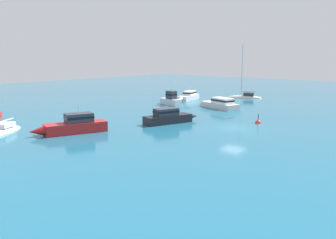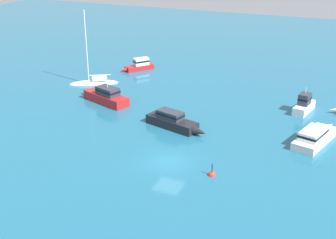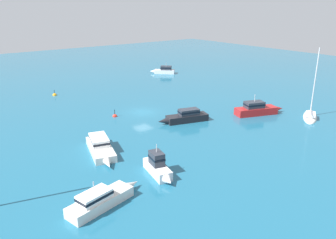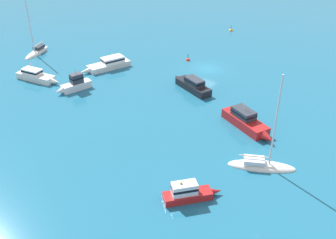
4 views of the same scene
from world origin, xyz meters
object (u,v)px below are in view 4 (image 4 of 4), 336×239
(channel_buoy, at_px, (231,31))
(ketch, at_px, (37,52))
(mooring_buoy, at_px, (188,60))
(motor_cruiser, at_px, (192,84))
(launch, at_px, (36,76))
(motor_cruiser_2, at_px, (75,84))
(cabin_cruiser, at_px, (246,121))
(motor_cruiser_1, at_px, (109,64))
(ketch_1, at_px, (261,165))
(launch_1, at_px, (188,192))

(channel_buoy, bearing_deg, ketch, -30.85)
(ketch, bearing_deg, mooring_buoy, 99.21)
(motor_cruiser, bearing_deg, launch, 48.22)
(motor_cruiser_2, relative_size, cabin_cruiser, 0.66)
(motor_cruiser_1, bearing_deg, mooring_buoy, 159.81)
(ketch_1, xyz_separation_m, channel_buoy, (-34.61, -25.24, -0.16))
(cabin_cruiser, height_order, channel_buoy, cabin_cruiser)
(motor_cruiser, distance_m, motor_cruiser_1, 14.26)
(motor_cruiser, bearing_deg, cabin_cruiser, 175.97)
(launch_1, xyz_separation_m, motor_cruiser_2, (-7.53, -24.97, 0.10))
(launch_1, bearing_deg, launch, 115.82)
(motor_cruiser, bearing_deg, launch_1, 142.16)
(cabin_cruiser, height_order, mooring_buoy, cabin_cruiser)
(mooring_buoy, bearing_deg, motor_cruiser_2, -16.01)
(launch_1, xyz_separation_m, channel_buoy, (-42.93, -22.55, -0.72))
(motor_cruiser, distance_m, mooring_buoy, 10.49)
(motor_cruiser_2, bearing_deg, cabin_cruiser, 116.95)
(ketch_1, relative_size, motor_cruiser_1, 1.29)
(motor_cruiser_2, relative_size, mooring_buoy, 3.68)
(motor_cruiser, height_order, cabin_cruiser, cabin_cruiser)
(launch, height_order, cabin_cruiser, cabin_cruiser)
(motor_cruiser_2, bearing_deg, launch_1, 84.52)
(launch, bearing_deg, launch_1, -24.23)
(launch_1, bearing_deg, motor_cruiser_1, 96.58)
(launch_1, bearing_deg, channel_buoy, 64.34)
(launch, distance_m, launch_1, 32.26)
(motor_cruiser_1, relative_size, cabin_cruiser, 1.03)
(motor_cruiser_1, height_order, channel_buoy, motor_cruiser_1)
(mooring_buoy, bearing_deg, motor_cruiser_1, -35.80)
(motor_cruiser, relative_size, cabin_cruiser, 0.94)
(cabin_cruiser, bearing_deg, ketch_1, -28.27)
(ketch, bearing_deg, launch, 32.28)
(cabin_cruiser, distance_m, mooring_buoy, 21.12)
(motor_cruiser_2, distance_m, mooring_buoy, 18.98)
(ketch, height_order, mooring_buoy, ketch)
(cabin_cruiser, relative_size, channel_buoy, 5.78)
(motor_cruiser, xyz_separation_m, ketch, (5.49, -27.89, -0.51))
(launch, bearing_deg, motor_cruiser_2, -0.98)
(motor_cruiser_2, bearing_deg, launch, -66.25)
(motor_cruiser_2, xyz_separation_m, mooring_buoy, (-18.22, 5.23, -0.81))
(motor_cruiser, distance_m, channel_buoy, 26.91)
(ketch_1, height_order, motor_cruiser_1, ketch_1)
(ketch, xyz_separation_m, channel_buoy, (-30.61, 18.28, -0.21))
(motor_cruiser_1, distance_m, cabin_cruiser, 24.81)
(cabin_cruiser, xyz_separation_m, channel_buoy, (-29.04, -20.27, -0.79))
(launch_1, height_order, cabin_cruiser, cabin_cruiser)
(launch, distance_m, mooring_buoy, 23.06)
(launch_1, relative_size, motor_cruiser_2, 0.94)
(ketch, distance_m, motor_cruiser_2, 16.58)
(motor_cruiser_2, bearing_deg, mooring_buoy, 175.30)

